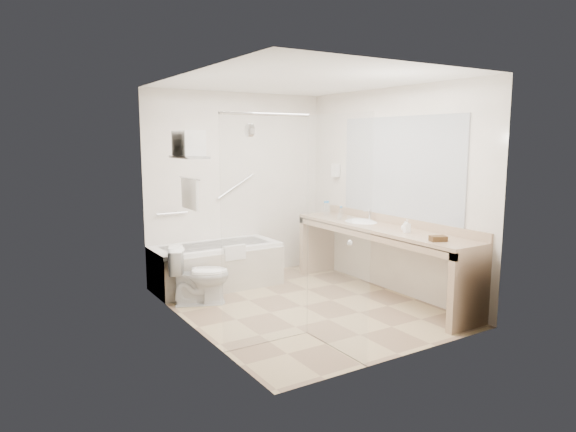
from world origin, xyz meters
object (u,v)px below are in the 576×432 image
bathtub (216,266)px  vanity_counter (380,244)px  amenity_basket (438,239)px  water_bottle_left (341,213)px  toilet (199,275)px

bathtub → vanity_counter: (1.52, -1.39, 0.36)m
amenity_basket → water_bottle_left: 1.66m
water_bottle_left → vanity_counter: bearing=-84.1°
vanity_counter → water_bottle_left: bearing=95.9°
vanity_counter → toilet: vanity_counter is taller
vanity_counter → water_bottle_left: (-0.07, 0.68, 0.29)m
toilet → vanity_counter: bearing=-91.1°
amenity_basket → water_bottle_left: water_bottle_left is taller
vanity_counter → toilet: size_ratio=3.94×
vanity_counter → amenity_basket: vanity_counter is taller
bathtub → toilet: bearing=-129.9°
vanity_counter → toilet: (-1.97, 0.85, -0.30)m
bathtub → amenity_basket: 2.83m
vanity_counter → toilet: bearing=156.7°
amenity_basket → water_bottle_left: (0.04, 1.66, 0.05)m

